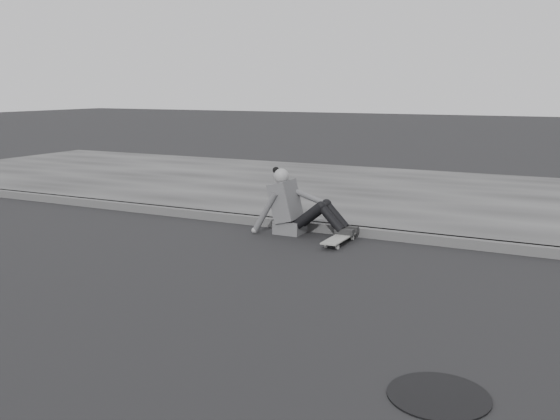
{
  "coord_description": "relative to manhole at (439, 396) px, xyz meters",
  "views": [
    {
      "loc": [
        1.33,
        -4.97,
        1.91
      ],
      "look_at": [
        -1.86,
        1.42,
        0.5
      ],
      "focal_mm": 40.0,
      "sensor_mm": 36.0,
      "label": 1
    }
  ],
  "objects": [
    {
      "name": "ground",
      "position": [
        -0.61,
        1.29,
        -0.01
      ],
      "size": [
        80.0,
        80.0,
        0.0
      ],
      "primitive_type": "plane",
      "color": "black",
      "rests_on": "ground"
    },
    {
      "name": "sidewalk",
      "position": [
        -0.61,
        6.89,
        0.05
      ],
      "size": [
        24.0,
        6.0,
        0.12
      ],
      "primitive_type": "cube",
      "color": "#3B3B3B",
      "rests_on": "ground"
    },
    {
      "name": "seated_woman",
      "position": [
        -2.7,
        3.6,
        0.35
      ],
      "size": [
        1.38,
        0.46,
        0.88
      ],
      "color": "#4B4B4E",
      "rests_on": "ground"
    },
    {
      "name": "manhole",
      "position": [
        0.0,
        0.0,
        0.0
      ],
      "size": [
        0.65,
        0.65,
        0.01
      ],
      "primitive_type": "cylinder",
      "color": "black",
      "rests_on": "ground"
    },
    {
      "name": "curb",
      "position": [
        -0.61,
        3.87,
        0.05
      ],
      "size": [
        24.0,
        0.16,
        0.12
      ],
      "primitive_type": "cube",
      "color": "#464646",
      "rests_on": "ground"
    },
    {
      "name": "skateboard",
      "position": [
        -1.97,
        3.36,
        0.07
      ],
      "size": [
        0.2,
        0.78,
        0.09
      ],
      "color": "#A9A9A4",
      "rests_on": "ground"
    }
  ]
}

